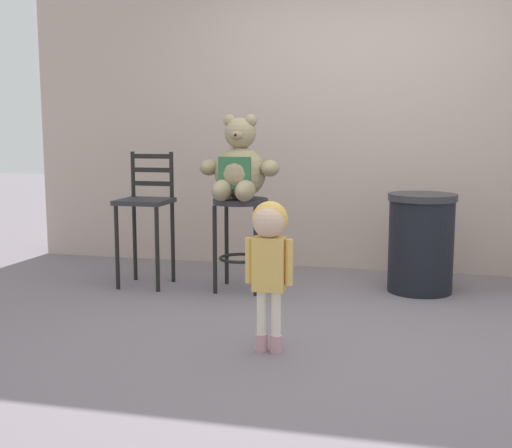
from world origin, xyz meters
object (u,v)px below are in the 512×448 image
(bar_stool_with_teddy, at_px, (240,224))
(child_walking, at_px, (269,243))
(teddy_bear, at_px, (239,168))
(trash_bin, at_px, (421,243))
(bar_chair_empty, at_px, (146,209))

(bar_stool_with_teddy, bearing_deg, child_walking, -68.73)
(teddy_bear, distance_m, trash_bin, 1.47)
(trash_bin, height_order, bar_chair_empty, bar_chair_empty)
(child_walking, distance_m, bar_chair_empty, 1.82)
(child_walking, xyz_separation_m, trash_bin, (0.82, 1.58, -0.23))
(bar_stool_with_teddy, distance_m, trash_bin, 1.36)
(teddy_bear, bearing_deg, child_walking, -68.26)
(trash_bin, bearing_deg, child_walking, -117.27)
(teddy_bear, bearing_deg, bar_stool_with_teddy, 90.00)
(bar_chair_empty, bearing_deg, bar_stool_with_teddy, 0.91)
(bar_stool_with_teddy, relative_size, bar_chair_empty, 0.67)
(teddy_bear, relative_size, bar_chair_empty, 0.60)
(bar_stool_with_teddy, xyz_separation_m, trash_bin, (1.33, 0.27, -0.13))
(bar_stool_with_teddy, bearing_deg, teddy_bear, -90.00)
(child_walking, bearing_deg, bar_stool_with_teddy, -17.64)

